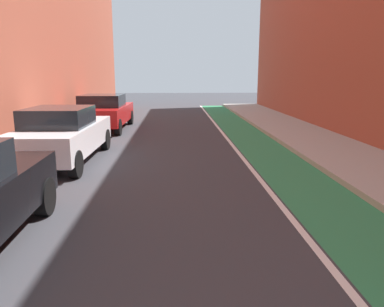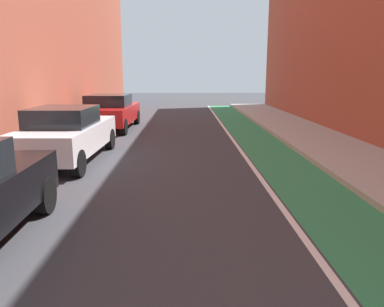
% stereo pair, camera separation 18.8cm
% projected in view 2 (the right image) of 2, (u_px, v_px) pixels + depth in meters
% --- Properties ---
extents(ground_plane, '(79.02, 79.02, 0.00)m').
position_uv_depth(ground_plane, '(167.00, 176.00, 8.96)').
color(ground_plane, '#38383D').
extents(bike_lane_paint, '(1.60, 35.92, 0.00)m').
position_uv_depth(bike_lane_paint, '(276.00, 157.00, 10.97)').
color(bike_lane_paint, '#2D8451').
rests_on(bike_lane_paint, ground).
extents(lane_divider_stripe, '(0.12, 35.92, 0.00)m').
position_uv_depth(lane_divider_stripe, '(246.00, 157.00, 10.96)').
color(lane_divider_stripe, white).
rests_on(lane_divider_stripe, ground).
extents(sidewalk_right, '(2.65, 35.92, 0.14)m').
position_uv_depth(sidewalk_right, '(348.00, 155.00, 11.00)').
color(sidewalk_right, '#A8A59E').
rests_on(sidewalk_right, ground).
extents(parked_sedan_white, '(1.92, 4.53, 1.53)m').
position_uv_depth(parked_sedan_white, '(66.00, 134.00, 10.35)').
color(parked_sedan_white, silver).
rests_on(parked_sedan_white, ground).
extents(parked_sedan_red, '(2.12, 4.51, 1.53)m').
position_uv_depth(parked_sedan_red, '(110.00, 111.00, 16.38)').
color(parked_sedan_red, red).
rests_on(parked_sedan_red, ground).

